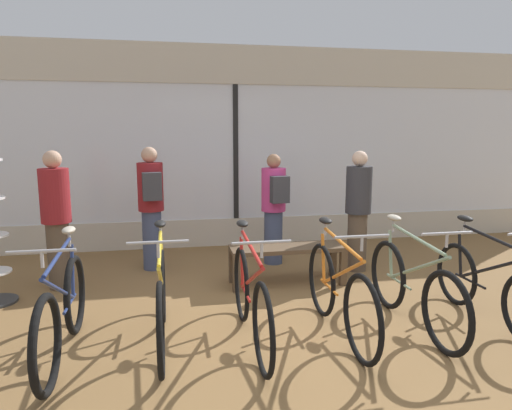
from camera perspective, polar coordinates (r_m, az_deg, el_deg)
ground_plane at (r=4.48m, az=4.03°, el=-15.45°), size 24.00×24.00×0.00m
shop_back_wall at (r=7.41m, az=-2.58°, el=7.43°), size 12.00×0.08×3.20m
bicycle_far_left at (r=4.17m, az=-23.03°, el=-12.23°), size 0.46×1.76×1.05m
bicycle_left at (r=4.16m, az=-11.72°, el=-11.50°), size 0.46×1.79×1.05m
bicycle_center_left at (r=4.11m, az=-0.69°, el=-11.63°), size 0.46×1.80×1.05m
bicycle_center_right at (r=4.32m, az=10.33°, el=-10.73°), size 0.46×1.75×1.05m
bicycle_right at (r=4.66m, az=19.02°, el=-9.73°), size 0.46×1.78×1.04m
bicycle_far_right at (r=5.06m, az=27.01°, el=-8.99°), size 0.46×1.71×1.02m
display_bench at (r=5.64m, az=3.93°, el=-6.01°), size 1.40×0.44×0.48m
customer_near_rack at (r=6.39m, az=2.26°, el=-0.08°), size 0.38×0.51×1.56m
customer_by_window at (r=5.86m, az=-23.69°, el=-1.43°), size 0.45×0.45×1.65m
customer_mid_floor at (r=6.23m, az=12.64°, el=-0.47°), size 0.42×0.42×1.61m
customer_near_bench at (r=6.27m, az=-12.97°, el=0.07°), size 0.38×0.51×1.66m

